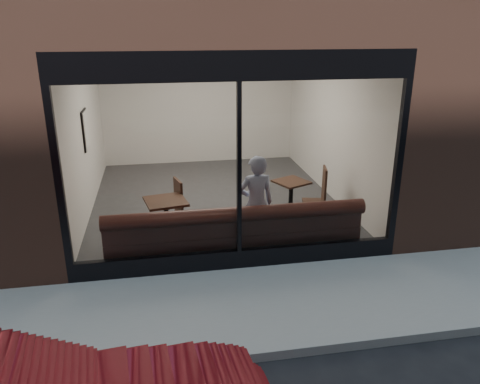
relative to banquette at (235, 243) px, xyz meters
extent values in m
plane|color=black|center=(0.00, -2.45, -0.23)|extent=(120.00, 120.00, 0.00)
cube|color=gray|center=(0.00, -1.45, -0.22)|extent=(40.00, 2.00, 0.01)
cube|color=gray|center=(0.00, -2.50, -0.17)|extent=(40.00, 0.10, 0.12)
cube|color=brown|center=(-3.75, 5.55, 1.38)|extent=(2.50, 12.00, 3.20)
cube|color=brown|center=(3.75, 5.55, 1.38)|extent=(2.50, 12.00, 3.20)
cube|color=brown|center=(0.00, 8.55, 1.38)|extent=(5.00, 6.00, 3.20)
plane|color=#2D2D30|center=(0.00, 2.55, -0.21)|extent=(6.00, 6.00, 0.00)
plane|color=white|center=(0.00, 2.55, 2.97)|extent=(6.00, 6.00, 0.00)
plane|color=silver|center=(0.00, 5.54, 1.37)|extent=(5.00, 0.00, 5.00)
plane|color=silver|center=(-2.49, 2.55, 1.37)|extent=(0.00, 6.00, 6.00)
plane|color=silver|center=(2.49, 2.55, 1.37)|extent=(0.00, 6.00, 6.00)
cube|color=black|center=(0.00, -0.40, -0.08)|extent=(5.00, 0.10, 0.30)
cube|color=black|center=(0.00, -0.40, 2.77)|extent=(5.00, 0.10, 0.40)
cube|color=black|center=(0.00, -0.40, 1.32)|extent=(0.06, 0.10, 2.50)
plane|color=white|center=(0.00, -0.43, 1.33)|extent=(4.80, 0.00, 4.80)
cube|color=#3C1616|center=(0.00, 0.00, 0.00)|extent=(4.00, 0.55, 0.45)
imported|color=#A6B2D7|center=(0.38, 0.19, 0.57)|extent=(0.61, 0.42, 1.60)
cube|color=#321B13|center=(-1.05, 0.71, 0.52)|extent=(0.77, 0.77, 0.04)
cube|color=#321B13|center=(1.30, 1.32, 0.52)|extent=(0.73, 0.73, 0.04)
cube|color=#321B13|center=(-1.00, 1.14, 0.01)|extent=(0.51, 0.51, 0.04)
cube|color=#321B13|center=(1.81, 1.46, 0.01)|extent=(0.50, 0.50, 0.04)
cube|color=white|center=(-2.45, 2.54, 1.39)|extent=(0.02, 0.53, 0.70)
camera|label=1|loc=(-1.11, -6.66, 3.29)|focal=35.00mm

